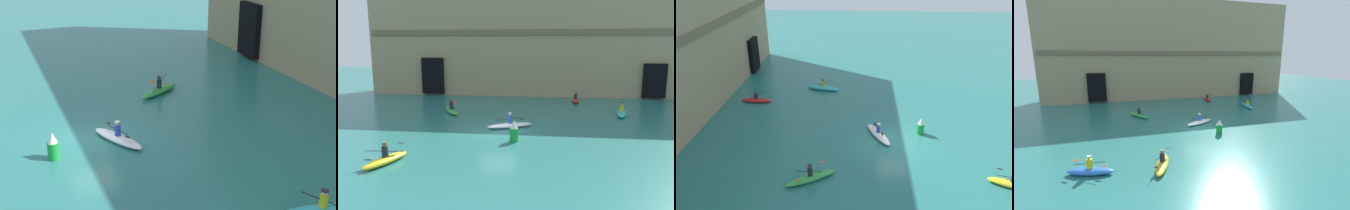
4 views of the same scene
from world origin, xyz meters
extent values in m
plane|color=#28706B|center=(0.00, 0.00, 0.00)|extent=(120.00, 120.00, 0.00)
cube|color=#9E8966|center=(2.34, 18.74, 8.00)|extent=(40.82, 5.69, 16.01)
cube|color=brown|center=(2.34, 15.84, 7.49)|extent=(40.00, 0.24, 0.64)
cube|color=black|center=(-10.22, 15.74, 2.38)|extent=(2.62, 0.70, 4.32)
cube|color=black|center=(15.40, 15.74, 2.11)|extent=(2.45, 0.70, 3.85)
ellipsoid|color=#33B2C6|center=(10.00, 6.71, 0.21)|extent=(1.52, 3.64, 0.41)
cylinder|color=gold|center=(10.00, 6.71, 0.67)|extent=(0.34, 0.34, 0.51)
sphere|color=beige|center=(10.00, 6.71, 1.04)|extent=(0.23, 0.23, 0.23)
cylinder|color=#232328|center=(10.00, 6.71, 1.14)|extent=(0.29, 0.29, 0.06)
cylinder|color=black|center=(10.00, 6.71, 0.69)|extent=(0.50, 1.92, 1.01)
ellipsoid|color=yellow|center=(9.79, 5.87, 0.26)|extent=(0.27, 0.45, 0.24)
ellipsoid|color=yellow|center=(10.21, 7.56, 1.13)|extent=(0.27, 0.45, 0.24)
ellipsoid|color=blue|center=(-9.33, -6.58, 0.21)|extent=(2.92, 1.49, 0.41)
cylinder|color=gold|center=(-9.33, -6.58, 0.70)|extent=(0.36, 0.36, 0.57)
sphere|color=beige|center=(-9.33, -6.58, 1.09)|extent=(0.21, 0.21, 0.21)
cylinder|color=silver|center=(-9.33, -6.58, 1.17)|extent=(0.26, 0.26, 0.06)
cylinder|color=black|center=(-9.33, -6.58, 0.73)|extent=(1.90, 0.81, 0.34)
ellipsoid|color=#D84C19|center=(-10.16, -6.24, 0.86)|extent=(0.48, 0.34, 0.11)
ellipsoid|color=#D84C19|center=(-8.50, -6.92, 0.59)|extent=(0.48, 0.34, 0.11)
ellipsoid|color=white|center=(0.73, 1.22, 0.19)|extent=(3.51, 2.22, 0.37)
cylinder|color=#2D47B7|center=(0.73, 1.22, 0.65)|extent=(0.32, 0.32, 0.56)
sphere|color=beige|center=(0.73, 1.22, 1.04)|extent=(0.21, 0.21, 0.21)
cylinder|color=silver|center=(0.73, 1.22, 1.12)|extent=(0.26, 0.26, 0.06)
cylinder|color=black|center=(0.73, 1.22, 0.68)|extent=(1.93, 0.60, 0.21)
ellipsoid|color=black|center=(1.57, 1.47, 0.61)|extent=(0.48, 0.30, 0.09)
ellipsoid|color=black|center=(-0.11, 0.97, 0.76)|extent=(0.48, 0.30, 0.09)
ellipsoid|color=red|center=(6.55, 12.86, 0.19)|extent=(0.78, 2.99, 0.38)
cylinder|color=#232328|center=(6.55, 12.86, 0.65)|extent=(0.31, 0.31, 0.55)
sphere|color=tan|center=(6.55, 12.86, 1.02)|extent=(0.19, 0.19, 0.19)
cylinder|color=#232328|center=(6.55, 12.86, 1.10)|extent=(0.24, 0.24, 0.06)
cylinder|color=black|center=(6.55, 12.86, 0.68)|extent=(0.42, 2.02, 0.92)
ellipsoid|color=#D84C19|center=(6.38, 13.75, 1.07)|extent=(0.26, 0.45, 0.22)
ellipsoid|color=#D84C19|center=(6.72, 11.96, 0.28)|extent=(0.26, 0.45, 0.22)
ellipsoid|color=green|center=(-5.09, 5.78, 0.21)|extent=(2.35, 3.33, 0.41)
cylinder|color=#232328|center=(-5.09, 5.78, 0.70)|extent=(0.31, 0.31, 0.58)
sphere|color=brown|center=(-5.09, 5.78, 1.10)|extent=(0.21, 0.21, 0.21)
cylinder|color=#232328|center=(-5.09, 5.78, 1.18)|extent=(0.26, 0.26, 0.06)
cylinder|color=black|center=(-5.09, 5.78, 0.73)|extent=(1.24, 1.56, 0.86)
ellipsoid|color=#D84C19|center=(-4.56, 5.11, 1.10)|extent=(0.40, 0.44, 0.22)
ellipsoid|color=#D84C19|center=(-5.63, 6.46, 0.36)|extent=(0.40, 0.44, 0.22)
ellipsoid|color=yellow|center=(-4.97, -6.96, 0.20)|extent=(1.70, 3.02, 0.40)
cylinder|color=#232328|center=(-4.97, -6.96, 0.66)|extent=(0.33, 0.33, 0.54)
sphere|color=brown|center=(-4.97, -6.96, 1.05)|extent=(0.24, 0.24, 0.24)
cylinder|color=#4C6B4C|center=(-4.97, -6.96, 1.15)|extent=(0.30, 0.30, 0.06)
cylinder|color=black|center=(-4.97, -6.96, 0.69)|extent=(1.29, 1.67, 0.57)
ellipsoid|color=black|center=(-4.42, -6.23, 0.93)|extent=(0.41, 0.46, 0.16)
ellipsoid|color=black|center=(-5.53, -7.69, 0.45)|extent=(0.41, 0.46, 0.16)
cylinder|color=green|center=(1.36, -2.18, 0.44)|extent=(0.57, 0.57, 0.87)
cone|color=white|center=(1.36, -2.18, 1.13)|extent=(0.48, 0.48, 0.51)
camera|label=1|loc=(21.93, -4.67, 10.82)|focal=50.00mm
camera|label=2|loc=(3.30, -22.45, 6.25)|focal=35.00mm
camera|label=3|loc=(-21.91, 2.63, 13.49)|focal=35.00mm
camera|label=4|loc=(-7.58, -20.03, 6.99)|focal=24.00mm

